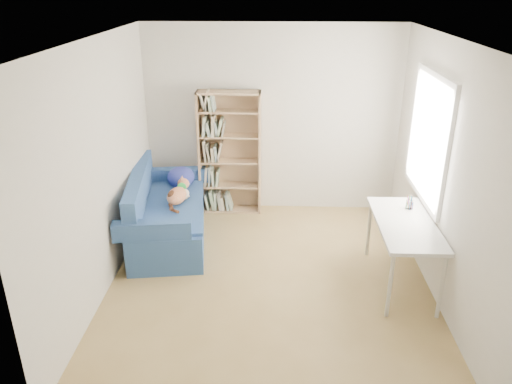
% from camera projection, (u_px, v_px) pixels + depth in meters
% --- Properties ---
extents(ground, '(4.00, 4.00, 0.00)m').
position_uv_depth(ground, '(269.00, 281.00, 5.57)').
color(ground, olive).
rests_on(ground, ground).
extents(room_shell, '(3.54, 4.04, 2.62)m').
position_uv_depth(room_shell, '(281.00, 140.00, 4.95)').
color(room_shell, silver).
rests_on(room_shell, ground).
extents(sofa, '(1.10, 1.94, 0.90)m').
position_uv_depth(sofa, '(166.00, 213.00, 6.37)').
color(sofa, navy).
rests_on(sofa, ground).
extents(bookshelf, '(0.87, 0.27, 1.73)m').
position_uv_depth(bookshelf, '(230.00, 158.00, 6.97)').
color(bookshelf, tan).
rests_on(bookshelf, ground).
extents(desk, '(0.60, 1.31, 0.75)m').
position_uv_depth(desk, '(405.00, 228.00, 5.27)').
color(desk, silver).
rests_on(desk, ground).
extents(pen_cup, '(0.08, 0.08, 0.16)m').
position_uv_depth(pen_cup, '(410.00, 204.00, 5.54)').
color(pen_cup, white).
rests_on(pen_cup, desk).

